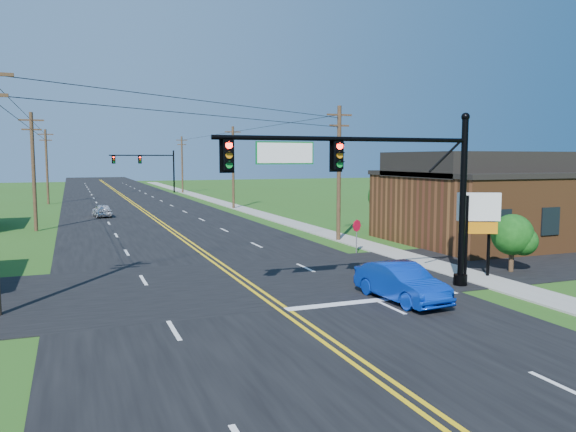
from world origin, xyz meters
name	(u,v)px	position (x,y,z in m)	size (l,w,h in m)	color
ground	(377,383)	(0.00, 0.00, 0.00)	(260.00, 260.00, 0.00)	#2A4F16
road_main	(141,210)	(0.00, 50.00, 0.02)	(16.00, 220.00, 0.04)	black
road_cross	(241,283)	(0.00, 12.00, 0.02)	(70.00, 10.00, 0.04)	black
sidewalk	(263,215)	(10.50, 40.00, 0.04)	(2.00, 160.00, 0.08)	gray
signal_mast_main	(372,178)	(4.34, 8.00, 4.75)	(11.30, 0.60, 7.48)	black
signal_mast_far	(146,165)	(4.44, 80.00, 4.55)	(10.98, 0.60, 7.48)	black
brick_building	(502,206)	(20.00, 18.00, 2.35)	(14.20, 11.20, 4.70)	brown
utility_pole_left_b	(33,169)	(-9.50, 35.00, 4.72)	(1.80, 0.28, 9.00)	#352718
utility_pole_left_c	(47,165)	(-9.50, 62.00, 4.72)	(1.80, 0.28, 9.00)	#352718
utility_pole_right_a	(339,171)	(9.80, 22.00, 4.72)	(1.80, 0.28, 9.00)	#352718
utility_pole_right_b	(233,166)	(9.80, 48.00, 4.72)	(1.80, 0.28, 9.00)	#352718
utility_pole_right_c	(182,163)	(9.80, 78.00, 4.72)	(1.80, 0.28, 9.00)	#352718
tree_right_back	(387,196)	(16.00, 26.00, 2.60)	(3.00, 3.00, 4.10)	#352718
shrub_corner	(512,235)	(13.00, 9.50, 1.85)	(2.00, 2.00, 2.86)	#352718
blue_car	(401,283)	(4.89, 6.60, 0.73)	(1.55, 4.44, 1.46)	#072DA9
distant_car	(102,211)	(-4.24, 43.78, 0.60)	(1.42, 3.53, 1.20)	silver
stop_sign	(357,229)	(8.50, 16.98, 1.45)	(0.67, 0.32, 2.01)	slate
pylon_sign	(478,216)	(10.50, 9.00, 2.91)	(1.88, 1.03, 3.98)	black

